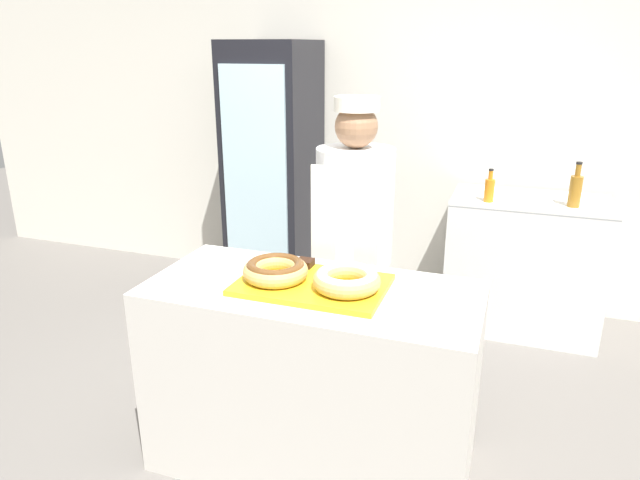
{
  "coord_description": "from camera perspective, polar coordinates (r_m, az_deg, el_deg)",
  "views": [
    {
      "loc": [
        0.77,
        -2.08,
        1.86
      ],
      "look_at": [
        0.0,
        0.1,
        1.07
      ],
      "focal_mm": 32.0,
      "sensor_mm": 36.0,
      "label": 1
    }
  ],
  "objects": [
    {
      "name": "bottle_amber",
      "position": [
        3.83,
        24.18,
        4.62
      ],
      "size": [
        0.07,
        0.07,
        0.28
      ],
      "color": "#99661E",
      "rests_on": "chest_freezer"
    },
    {
      "name": "display_counter",
      "position": [
        2.64,
        -0.75,
        -13.62
      ],
      "size": [
        1.42,
        0.66,
        0.89
      ],
      "color": "beige",
      "rests_on": "ground_plane"
    },
    {
      "name": "donut_chocolate_glaze",
      "position": [
        2.44,
        -4.48,
        -2.95
      ],
      "size": [
        0.28,
        0.28,
        0.08
      ],
      "color": "tan",
      "rests_on": "serving_tray"
    },
    {
      "name": "wall_back",
      "position": [
        4.31,
        9.24,
        11.89
      ],
      "size": [
        8.0,
        0.06,
        2.7
      ],
      "color": "silver",
      "rests_on": "ground_plane"
    },
    {
      "name": "donut_light_glaze",
      "position": [
        2.33,
        2.69,
        -3.92
      ],
      "size": [
        0.28,
        0.28,
        0.08
      ],
      "color": "tan",
      "rests_on": "serving_tray"
    },
    {
      "name": "baker_person",
      "position": [
        2.99,
        3.42,
        -0.88
      ],
      "size": [
        0.4,
        0.4,
        1.63
      ],
      "color": "#4C4C51",
      "rests_on": "ground_plane"
    },
    {
      "name": "serving_tray",
      "position": [
        2.42,
        -0.79,
        -4.49
      ],
      "size": [
        0.63,
        0.41,
        0.02
      ],
      "color": "yellow",
      "rests_on": "display_counter"
    },
    {
      "name": "ground_plane",
      "position": [
        2.9,
        -0.71,
        -21.04
      ],
      "size": [
        14.0,
        14.0,
        0.0
      ],
      "primitive_type": "plane",
      "color": "#66605B"
    },
    {
      "name": "chest_freezer",
      "position": [
        4.08,
        19.68,
        -2.27
      ],
      "size": [
        0.99,
        0.57,
        0.92
      ],
      "color": "silver",
      "rests_on": "ground_plane"
    },
    {
      "name": "brownie_back_left",
      "position": [
        2.58,
        -1.52,
        -2.31
      ],
      "size": [
        0.07,
        0.07,
        0.03
      ],
      "color": "black",
      "rests_on": "serving_tray"
    },
    {
      "name": "bottle_orange",
      "position": [
        3.77,
        16.58,
        4.91
      ],
      "size": [
        0.06,
        0.06,
        0.21
      ],
      "color": "orange",
      "rests_on": "chest_freezer"
    },
    {
      "name": "beverage_fridge",
      "position": [
        4.3,
        -4.64,
        6.61
      ],
      "size": [
        0.58,
        0.65,
        1.9
      ],
      "color": "black",
      "rests_on": "ground_plane"
    },
    {
      "name": "brownie_back_right",
      "position": [
        2.52,
        2.47,
        -2.82
      ],
      "size": [
        0.07,
        0.07,
        0.03
      ],
      "color": "black",
      "rests_on": "serving_tray"
    }
  ]
}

